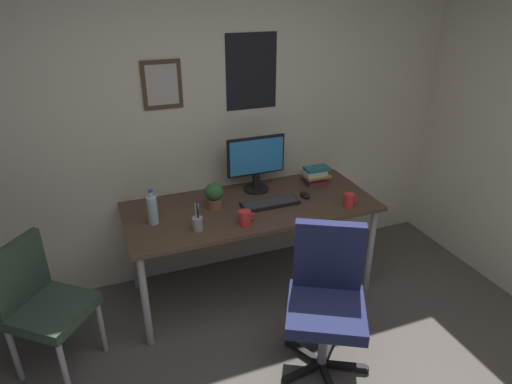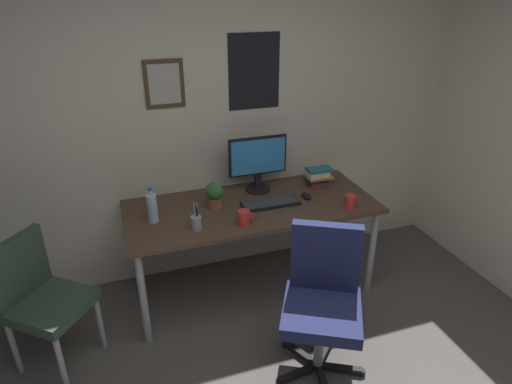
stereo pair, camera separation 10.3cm
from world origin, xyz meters
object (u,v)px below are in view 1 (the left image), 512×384
Objects in this scene: water_bottle at (152,209)px; computer_mouse at (305,195)px; office_chair at (327,294)px; coffee_mug_far at (245,218)px; pen_cup at (197,223)px; book_stack_left at (315,175)px; keyboard at (270,203)px; side_chair at (41,300)px; potted_plant at (214,195)px; monitor at (256,161)px; coffee_mug_near at (349,200)px.

computer_mouse is at bearing -0.10° from water_bottle.
coffee_mug_far is at bearing 116.95° from office_chair.
water_bottle is 1.26× the size of pen_cup.
pen_cup is at bearing -159.31° from book_stack_left.
book_stack_left reaches higher than keyboard.
office_chair is at bearing -63.05° from coffee_mug_far.
water_bottle reaches higher than keyboard.
book_stack_left is (0.50, 0.24, 0.06)m from keyboard.
book_stack_left reaches higher than coffee_mug_far.
side_chair is 1.35m from coffee_mug_far.
computer_mouse is at bearing -132.54° from book_stack_left.
side_chair is 0.86m from water_bottle.
potted_plant is 0.98× the size of pen_cup.
water_bottle is (-1.15, 0.00, 0.09)m from computer_mouse.
side_chair is 1.90× the size of monitor.
computer_mouse is 0.90× the size of coffee_mug_far.
computer_mouse is 0.56× the size of potted_plant.
keyboard is 3.54× the size of coffee_mug_far.
office_chair is 7.81× the size of coffee_mug_far.
coffee_mug_far is at bearing -68.13° from potted_plant.
pen_cup reaches higher than book_stack_left.
book_stack_left is at bearing 25.58° from keyboard.
water_bottle is 2.21× the size of coffee_mug_near.
office_chair is 1.73m from side_chair.
office_chair is 1.26m from water_bottle.
potted_plant reaches higher than coffee_mug_far.
potted_plant is (-0.70, 0.07, 0.09)m from computer_mouse.
coffee_mug_far reaches higher than keyboard.
water_bottle is at bearing 178.23° from keyboard.
water_bottle is at bearing 179.90° from computer_mouse.
pen_cup reaches higher than keyboard.
office_chair is 0.81m from coffee_mug_near.
side_chair is at bearing -176.46° from pen_cup.
coffee_mug_near is at bearing -48.72° from computer_mouse.
computer_mouse is at bearing 4.62° from keyboard.
office_chair is 4.87× the size of potted_plant.
pen_cup is at bearing 3.54° from side_chair.
monitor reaches higher than water_bottle.
monitor is at bearing 37.80° from pen_cup.
office_chair is 4.51× the size of book_stack_left.
coffee_mug_far is at bearing -149.42° from book_stack_left.
office_chair is 3.76× the size of water_bottle.
pen_cup is at bearing 176.78° from coffee_mug_near.
office_chair is 8.64× the size of computer_mouse.
monitor is 3.78× the size of coffee_mug_far.
side_chair is 7.19× the size of coffee_mug_far.
side_chair is at bearing -179.19° from coffee_mug_far.
monitor is at bearing 135.71° from coffee_mug_near.
pen_cup is (-0.89, -0.20, 0.04)m from computer_mouse.
computer_mouse is at bearing 12.46° from pen_cup.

